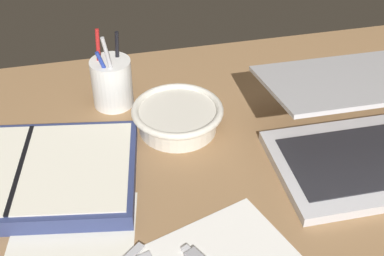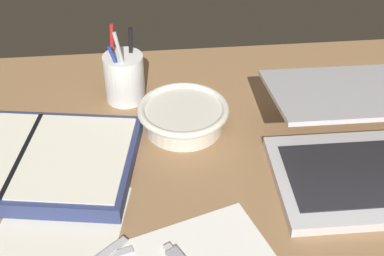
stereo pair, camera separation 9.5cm
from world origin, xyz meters
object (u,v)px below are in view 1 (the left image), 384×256
laptop (367,133)px  planner (22,175)px  pen_cup (112,82)px  bowl (178,117)px

laptop → planner: bearing=174.3°
laptop → pen_cup: (-43.17, 27.26, 0.03)cm
laptop → bowl: (-31.82, 15.66, -2.32)cm
bowl → laptop: bearing=-26.2°
planner → bowl: bearing=26.5°
bowl → planner: bowl is taller
laptop → pen_cup: size_ratio=2.07×
laptop → pen_cup: bearing=148.4°
laptop → planner: size_ratio=0.82×
bowl → planner: 30.84cm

